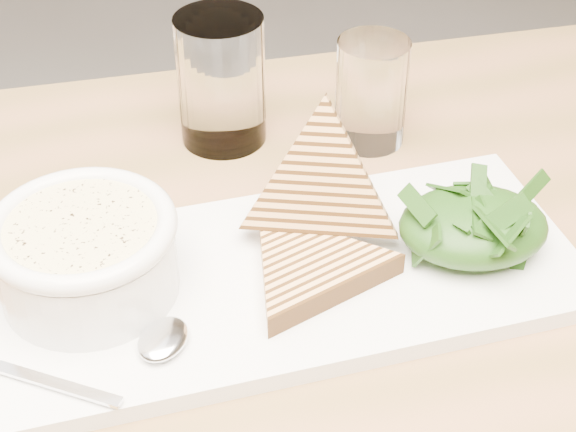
{
  "coord_description": "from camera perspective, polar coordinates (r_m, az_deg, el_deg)",
  "views": [
    {
      "loc": [
        0.06,
        -0.34,
        1.19
      ],
      "look_at": [
        0.12,
        0.17,
        0.79
      ],
      "focal_mm": 55.0,
      "sensor_mm": 36.0,
      "label": 1
    }
  ],
  "objects": [
    {
      "name": "soup_bowl",
      "position": [
        0.64,
        -12.84,
        -2.94
      ],
      "size": [
        0.13,
        0.13,
        0.05
      ],
      "primitive_type": "cylinder",
      "color": "white",
      "rests_on": "platter"
    },
    {
      "name": "table_top",
      "position": [
        0.65,
        1.65,
        -8.97
      ],
      "size": [
        1.31,
        0.94,
        0.04
      ],
      "primitive_type": "cube",
      "rotation": [
        0.0,
        0.0,
        0.11
      ],
      "color": "#95653F",
      "rests_on": "ground"
    },
    {
      "name": "soup",
      "position": [
        0.63,
        -13.22,
        -0.85
      ],
      "size": [
        0.11,
        0.11,
        0.01
      ],
      "primitive_type": "cylinder",
      "color": "beige",
      "rests_on": "soup_bowl"
    },
    {
      "name": "spoon_handle",
      "position": [
        0.6,
        -15.4,
        -10.22
      ],
      "size": [
        0.1,
        0.06,
        0.0
      ],
      "primitive_type": "cube",
      "rotation": [
        0.0,
        0.0,
        -0.47
      ],
      "color": "silver",
      "rests_on": "platter"
    },
    {
      "name": "glass_far",
      "position": [
        0.81,
        5.39,
        7.98
      ],
      "size": [
        0.07,
        0.07,
        0.1
      ],
      "primitive_type": "cylinder",
      "color": "white",
      "rests_on": "table_top"
    },
    {
      "name": "arugula_pile",
      "position": [
        0.68,
        11.95,
        -0.32
      ],
      "size": [
        0.11,
        0.1,
        0.05
      ],
      "primitive_type": null,
      "color": "#264E13",
      "rests_on": "platter"
    },
    {
      "name": "spoon_bowl",
      "position": [
        0.61,
        -8.08,
        -7.89
      ],
      "size": [
        0.05,
        0.05,
        0.01
      ],
      "primitive_type": "ellipsoid",
      "rotation": [
        0.0,
        0.0,
        -0.47
      ],
      "color": "silver",
      "rests_on": "platter"
    },
    {
      "name": "glass_near",
      "position": [
        0.8,
        -4.34,
        8.75
      ],
      "size": [
        0.08,
        0.08,
        0.12
      ],
      "primitive_type": "cylinder",
      "color": "white",
      "rests_on": "table_top"
    },
    {
      "name": "sandwich_flat",
      "position": [
        0.65,
        1.47,
        -3.41
      ],
      "size": [
        0.19,
        0.19,
        0.02
      ],
      "primitive_type": null,
      "rotation": [
        0.0,
        0.0,
        0.48
      ],
      "color": "tan",
      "rests_on": "platter"
    },
    {
      "name": "platter",
      "position": [
        0.67,
        0.21,
        -3.93
      ],
      "size": [
        0.46,
        0.26,
        0.01
      ],
      "primitive_type": "cube",
      "rotation": [
        0.0,
        0.0,
        0.15
      ],
      "color": "white",
      "rests_on": "table_top"
    },
    {
      "name": "sandwich_lean",
      "position": [
        0.66,
        2.14,
        1.91
      ],
      "size": [
        0.17,
        0.16,
        0.16
      ],
      "primitive_type": null,
      "rotation": [
        1.14,
        0.0,
        -0.23
      ],
      "color": "tan",
      "rests_on": "sandwich_flat"
    },
    {
      "name": "bowl_rim",
      "position": [
        0.62,
        -13.25,
        -0.71
      ],
      "size": [
        0.13,
        0.13,
        0.01
      ],
      "primitive_type": "torus",
      "color": "white",
      "rests_on": "soup_bowl"
    },
    {
      "name": "salad_base",
      "position": [
        0.68,
        11.89,
        -0.65
      ],
      "size": [
        0.11,
        0.09,
        0.04
      ],
      "primitive_type": "ellipsoid",
      "color": "black",
      "rests_on": "platter"
    }
  ]
}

